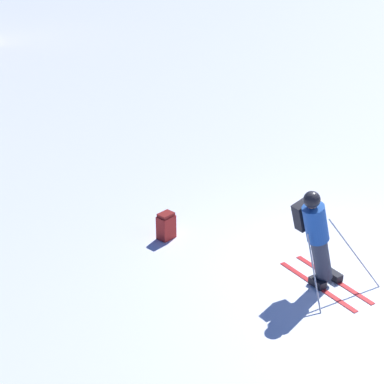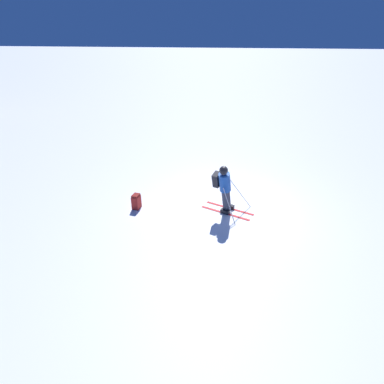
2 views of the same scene
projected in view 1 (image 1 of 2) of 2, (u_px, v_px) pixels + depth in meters
The scene contains 3 objects.
ground_plane at pixel (337, 273), 10.47m from camera, with size 300.00×300.00×0.00m, color white.
skier at pixel (316, 234), 9.67m from camera, with size 1.25×1.73×1.77m.
spare_backpack at pixel (166, 226), 11.41m from camera, with size 0.31×0.24×0.50m.
Camera 1 is at (-8.43, -3.74, 5.66)m, focal length 60.00 mm.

